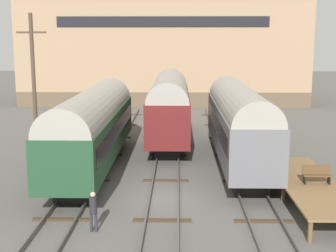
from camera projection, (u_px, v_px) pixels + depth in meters
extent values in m
plane|color=#56544F|center=(164.00, 199.00, 23.83)|extent=(200.00, 200.00, 0.00)
cube|color=#4C4742|center=(62.00, 195.00, 23.91)|extent=(0.08, 60.00, 0.16)
cube|color=#4C4742|center=(90.00, 195.00, 23.88)|extent=(0.08, 60.00, 0.16)
cube|color=#3D2D1E|center=(61.00, 219.00, 20.97)|extent=(2.60, 0.24, 0.10)
cube|color=#3D2D1E|center=(87.00, 180.00, 26.87)|extent=(2.60, 0.24, 0.10)
cube|color=#3D2D1E|center=(104.00, 155.00, 32.77)|extent=(2.60, 0.24, 0.10)
cube|color=#3D2D1E|center=(115.00, 137.00, 38.67)|extent=(2.60, 0.24, 0.10)
cube|color=#3D2D1E|center=(124.00, 124.00, 44.57)|extent=(2.60, 0.24, 0.10)
cube|color=#3D2D1E|center=(130.00, 115.00, 50.47)|extent=(2.60, 0.24, 0.10)
cube|color=#4C4742|center=(150.00, 195.00, 23.81)|extent=(0.08, 60.00, 0.16)
cube|color=#4C4742|center=(178.00, 196.00, 23.78)|extent=(0.08, 60.00, 0.16)
cube|color=#3D2D1E|center=(162.00, 220.00, 20.87)|extent=(2.60, 0.24, 0.10)
cube|color=#3D2D1E|center=(166.00, 181.00, 26.77)|extent=(2.60, 0.24, 0.10)
cube|color=#3D2D1E|center=(168.00, 155.00, 32.67)|extent=(2.60, 0.24, 0.10)
cube|color=#3D2D1E|center=(170.00, 138.00, 38.57)|extent=(2.60, 0.24, 0.10)
cube|color=#3D2D1E|center=(171.00, 125.00, 44.47)|extent=(2.60, 0.24, 0.10)
cube|color=#3D2D1E|center=(172.00, 115.00, 50.37)|extent=(2.60, 0.24, 0.10)
cube|color=#4C4742|center=(239.00, 196.00, 23.71)|extent=(0.08, 60.00, 0.16)
cube|color=#4C4742|center=(267.00, 196.00, 23.68)|extent=(0.08, 60.00, 0.16)
cube|color=#3D2D1E|center=(264.00, 221.00, 20.77)|extent=(2.60, 0.24, 0.10)
cube|color=#3D2D1E|center=(245.00, 181.00, 26.67)|extent=(2.60, 0.24, 0.10)
cube|color=#3D2D1E|center=(233.00, 156.00, 32.57)|extent=(2.60, 0.24, 0.10)
cube|color=#3D2D1E|center=(225.00, 138.00, 38.47)|extent=(2.60, 0.24, 0.10)
cube|color=#3D2D1E|center=(219.00, 125.00, 44.37)|extent=(2.60, 0.24, 0.10)
cube|color=#3D2D1E|center=(214.00, 115.00, 50.27)|extent=(2.60, 0.24, 0.10)
cube|color=black|center=(229.00, 141.00, 35.16)|extent=(1.80, 2.40, 1.00)
cube|color=black|center=(249.00, 181.00, 25.11)|extent=(1.80, 2.40, 1.00)
cube|color=slate|center=(238.00, 129.00, 29.79)|extent=(2.82, 15.74, 2.84)
cube|color=black|center=(238.00, 123.00, 29.73)|extent=(2.86, 14.48, 1.02)
cylinder|color=gray|center=(239.00, 107.00, 29.53)|extent=(2.68, 15.42, 2.68)
cube|color=black|center=(108.00, 143.00, 34.59)|extent=(1.80, 2.40, 1.00)
cube|color=black|center=(76.00, 188.00, 23.92)|extent=(1.80, 2.40, 1.00)
cube|color=#1E4228|center=(94.00, 133.00, 28.93)|extent=(2.98, 16.69, 2.61)
cube|color=black|center=(94.00, 128.00, 28.87)|extent=(3.02, 15.35, 0.94)
cylinder|color=gray|center=(93.00, 112.00, 28.69)|extent=(2.83, 16.35, 2.83)
cube|color=black|center=(171.00, 124.00, 42.02)|extent=(1.80, 2.40, 1.00)
cube|color=black|center=(168.00, 150.00, 32.41)|extent=(1.80, 2.40, 1.00)
cube|color=#5B1919|center=(169.00, 111.00, 36.86)|extent=(2.98, 15.03, 2.92)
cube|color=black|center=(169.00, 107.00, 36.80)|extent=(3.02, 13.83, 1.05)
cylinder|color=gray|center=(169.00, 93.00, 36.60)|extent=(2.83, 14.73, 2.83)
cube|color=brown|center=(309.00, 183.00, 23.33)|extent=(2.79, 10.06, 0.10)
cylinder|color=brown|center=(310.00, 232.00, 18.65)|extent=(0.20, 0.20, 0.89)
cylinder|color=brown|center=(266.00, 167.00, 28.25)|extent=(0.20, 0.20, 0.89)
cylinder|color=brown|center=(307.00, 167.00, 28.19)|extent=(0.20, 0.20, 0.89)
cylinder|color=brown|center=(283.00, 192.00, 23.45)|extent=(0.20, 0.20, 0.89)
cylinder|color=brown|center=(333.00, 193.00, 23.39)|extent=(0.20, 0.20, 0.89)
cube|color=brown|center=(317.00, 175.00, 22.99)|extent=(1.40, 0.40, 0.06)
cube|color=brown|center=(316.00, 169.00, 23.11)|extent=(1.40, 0.06, 0.45)
cube|color=black|center=(305.00, 180.00, 23.04)|extent=(0.06, 0.40, 0.40)
cube|color=black|center=(329.00, 180.00, 23.02)|extent=(0.06, 0.40, 0.40)
cylinder|color=#282833|center=(91.00, 222.00, 19.68)|extent=(0.12, 0.12, 0.83)
cylinder|color=#282833|center=(96.00, 222.00, 19.68)|extent=(0.12, 0.12, 0.83)
cylinder|color=#232328|center=(93.00, 205.00, 19.54)|extent=(0.32, 0.32, 0.69)
sphere|color=tan|center=(93.00, 195.00, 19.46)|extent=(0.23, 0.23, 0.23)
cylinder|color=#473828|center=(34.00, 92.00, 28.84)|extent=(0.24, 0.24, 9.58)
cube|color=#473828|center=(31.00, 32.00, 28.19)|extent=(1.80, 0.12, 0.12)
cube|color=brown|center=(164.00, 94.00, 62.22)|extent=(35.31, 12.87, 1.83)
cube|color=#9E7F60|center=(164.00, 24.00, 60.56)|extent=(35.31, 12.87, 16.50)
cube|color=black|center=(163.00, 22.00, 54.19)|extent=(24.72, 0.10, 1.20)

